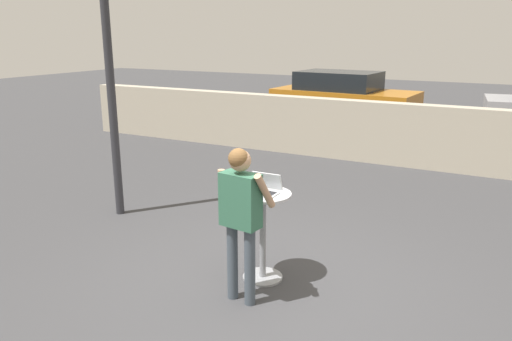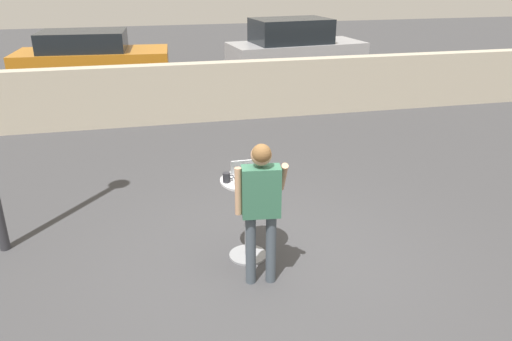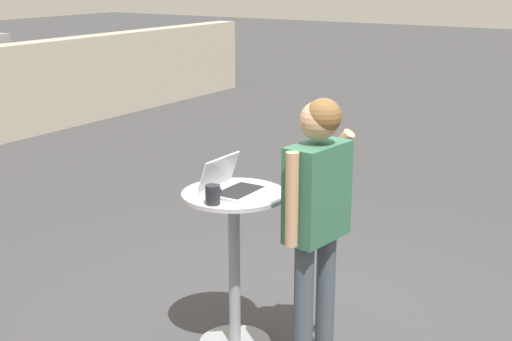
% 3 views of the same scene
% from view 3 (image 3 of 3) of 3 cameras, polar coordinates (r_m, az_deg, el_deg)
% --- Properties ---
extents(cafe_table, '(0.61, 0.61, 0.99)m').
position_cam_3_polar(cafe_table, '(4.27, -1.75, -6.67)').
color(cafe_table, gray).
rests_on(cafe_table, ground_plane).
extents(laptop, '(0.34, 0.29, 0.20)m').
position_cam_3_polar(laptop, '(4.13, -1.93, -1.15)').
color(laptop, silver).
rests_on(laptop, cafe_table).
extents(coffee_mug, '(0.12, 0.08, 0.11)m').
position_cam_3_polar(coffee_mug, '(3.92, -3.47, -1.94)').
color(coffee_mug, '#232328').
rests_on(coffee_mug, cafe_table).
extents(standing_person, '(0.56, 0.33, 1.60)m').
position_cam_3_polar(standing_person, '(3.90, 4.90, -2.76)').
color(standing_person, '#424C56').
rests_on(standing_person, ground_plane).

